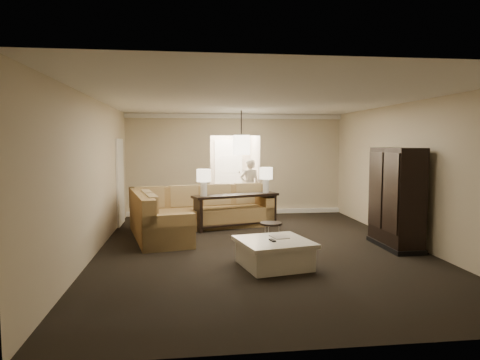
{
  "coord_description": "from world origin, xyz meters",
  "views": [
    {
      "loc": [
        -1.36,
        -7.87,
        2.0
      ],
      "look_at": [
        -0.22,
        1.2,
        1.2
      ],
      "focal_mm": 32.0,
      "sensor_mm": 36.0,
      "label": 1
    }
  ],
  "objects": [
    {
      "name": "drink_table",
      "position": [
        0.2,
        -0.1,
        0.37
      ],
      "size": [
        0.41,
        0.41,
        0.51
      ],
      "rotation": [
        0.0,
        0.0,
        0.05
      ],
      "color": "black",
      "rests_on": "ground"
    },
    {
      "name": "ground",
      "position": [
        0.0,
        0.0,
        0.0
      ],
      "size": [
        8.0,
        8.0,
        0.0
      ],
      "primitive_type": "plane",
      "color": "black",
      "rests_on": "ground"
    },
    {
      "name": "wall_front",
      "position": [
        0.0,
        -4.0,
        1.4
      ],
      "size": [
        6.0,
        0.04,
        2.8
      ],
      "primitive_type": "cube",
      "color": "beige",
      "rests_on": "ground"
    },
    {
      "name": "baseboard",
      "position": [
        0.0,
        3.95,
        0.06
      ],
      "size": [
        6.0,
        0.1,
        0.12
      ],
      "primitive_type": "cube",
      "color": "white",
      "rests_on": "ground"
    },
    {
      "name": "wall_left",
      "position": [
        -3.0,
        0.0,
        1.4
      ],
      "size": [
        0.04,
        8.0,
        2.8
      ],
      "primitive_type": "cube",
      "color": "beige",
      "rests_on": "ground"
    },
    {
      "name": "side_door",
      "position": [
        -2.97,
        2.8,
        1.05
      ],
      "size": [
        0.05,
        0.9,
        2.1
      ],
      "primitive_type": "cube",
      "color": "white",
      "rests_on": "ground"
    },
    {
      "name": "sectional_sofa",
      "position": [
        -1.3,
        1.77,
        0.39
      ],
      "size": [
        3.44,
        3.16,
        0.99
      ],
      "rotation": [
        0.0,
        0.0,
        0.22
      ],
      "color": "brown",
      "rests_on": "ground"
    },
    {
      "name": "pendant_light",
      "position": [
        0.0,
        2.7,
        1.95
      ],
      "size": [
        0.38,
        0.38,
        1.09
      ],
      "color": "black",
      "rests_on": "ceiling"
    },
    {
      "name": "table_lamp_left",
      "position": [
        -0.98,
        1.75,
        1.21
      ],
      "size": [
        0.32,
        0.32,
        0.61
      ],
      "color": "white",
      "rests_on": "console_table"
    },
    {
      "name": "wall_back",
      "position": [
        0.0,
        4.0,
        1.4
      ],
      "size": [
        6.0,
        0.04,
        2.8
      ],
      "primitive_type": "cube",
      "color": "beige",
      "rests_on": "ground"
    },
    {
      "name": "wall_right",
      "position": [
        3.0,
        0.0,
        1.4
      ],
      "size": [
        0.04,
        8.0,
        2.8
      ],
      "primitive_type": "cube",
      "color": "beige",
      "rests_on": "ground"
    },
    {
      "name": "foyer",
      "position": [
        0.0,
        5.34,
        1.3
      ],
      "size": [
        1.44,
        2.02,
        2.8
      ],
      "color": "beige",
      "rests_on": "ground"
    },
    {
      "name": "ceiling",
      "position": [
        0.0,
        0.0,
        2.8
      ],
      "size": [
        6.0,
        8.0,
        0.02
      ],
      "primitive_type": "cube",
      "color": "white",
      "rests_on": "wall_back"
    },
    {
      "name": "crown_molding",
      "position": [
        0.0,
        3.95,
        2.73
      ],
      "size": [
        6.0,
        0.1,
        0.12
      ],
      "primitive_type": "cube",
      "color": "white",
      "rests_on": "wall_back"
    },
    {
      "name": "armoire",
      "position": [
        2.59,
        -0.23,
        0.92
      ],
      "size": [
        0.57,
        1.33,
        1.91
      ],
      "color": "black",
      "rests_on": "ground"
    },
    {
      "name": "coffee_table",
      "position": [
        0.03,
        -1.2,
        0.23
      ],
      "size": [
        1.3,
        1.3,
        0.46
      ],
      "rotation": [
        0.0,
        0.0,
        0.21
      ],
      "color": "silver",
      "rests_on": "ground"
    },
    {
      "name": "console_table",
      "position": [
        -0.22,
        2.0,
        0.48
      ],
      "size": [
        2.11,
        1.09,
        0.8
      ],
      "rotation": [
        0.0,
        0.0,
        0.32
      ],
      "color": "black",
      "rests_on": "ground"
    },
    {
      "name": "table_lamp_right",
      "position": [
        0.54,
        2.25,
        1.21
      ],
      "size": [
        0.32,
        0.32,
        0.61
      ],
      "color": "white",
      "rests_on": "console_table"
    },
    {
      "name": "person",
      "position": [
        0.45,
        4.3,
        0.85
      ],
      "size": [
        0.63,
        0.44,
        1.7
      ],
      "primitive_type": "imported",
      "rotation": [
        0.0,
        0.0,
        3.19
      ],
      "color": "beige",
      "rests_on": "ground"
    }
  ]
}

